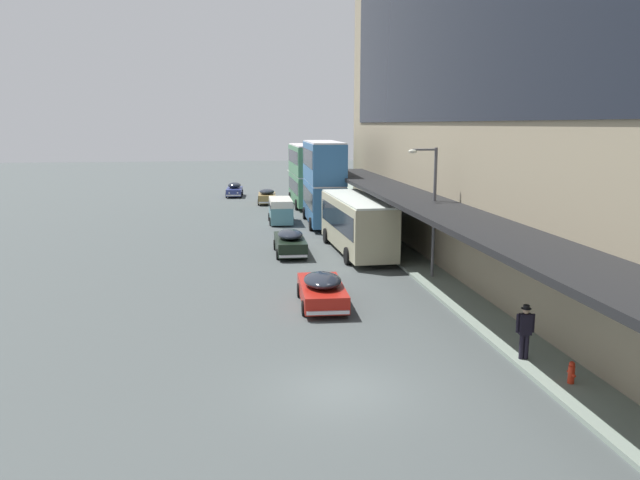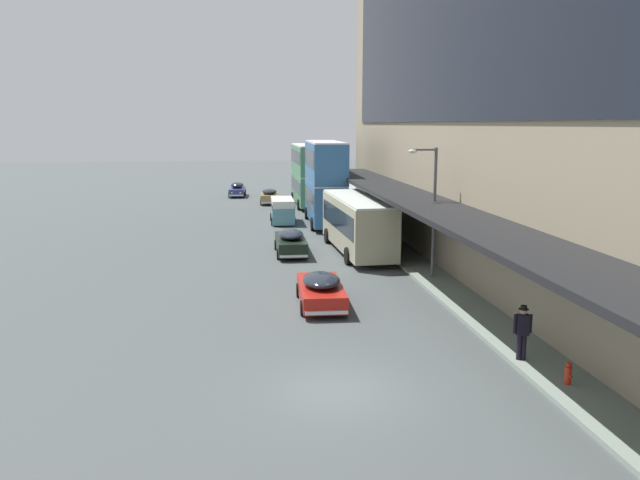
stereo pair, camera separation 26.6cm
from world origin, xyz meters
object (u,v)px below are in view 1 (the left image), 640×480
fire_hydrant (571,372)px  transit_bus_kerbside_far (356,221)px  transit_bus_kerbside_front (306,173)px  sedan_second_near (322,289)px  sedan_second_mid (234,190)px  transit_bus_kerbside_rear (323,180)px  pedestrian_at_kerb (525,329)px  street_lamp (431,202)px  sedan_lead_near (267,196)px  vw_van (281,209)px  sedan_trailing_mid (290,242)px

fire_hydrant → transit_bus_kerbside_far: bearing=97.0°
transit_bus_kerbside_far → fire_hydrant: size_ratio=14.73×
transit_bus_kerbside_front → fire_hydrant: 43.82m
transit_bus_kerbside_front → sedan_second_near: size_ratio=2.01×
sedan_second_mid → sedan_second_near: size_ratio=0.91×
transit_bus_kerbside_rear → transit_bus_kerbside_far: size_ratio=0.89×
transit_bus_kerbside_rear → sedan_second_near: transit_bus_kerbside_rear is taller
fire_hydrant → pedestrian_at_kerb: bearing=103.8°
pedestrian_at_kerb → fire_hydrant: size_ratio=2.65×
sedan_second_mid → fire_hydrant: size_ratio=6.29×
street_lamp → fire_hydrant: bearing=-89.4°
sedan_second_near → pedestrian_at_kerb: (5.72, -7.57, 0.45)m
sedan_second_mid → pedestrian_at_kerb: 51.33m
sedan_second_near → street_lamp: (6.10, 3.94, 3.26)m
sedan_second_mid → fire_hydrant: bearing=-79.3°
street_lamp → pedestrian_at_kerb: bearing=-91.9°
transit_bus_kerbside_rear → sedan_lead_near: 14.55m
transit_bus_kerbside_far → vw_van: transit_bus_kerbside_far is taller
sedan_trailing_mid → pedestrian_at_kerb: size_ratio=2.67×
sedan_second_near → sedan_lead_near: size_ratio=1.12×
sedan_trailing_mid → pedestrian_at_kerb: 19.68m
sedan_second_mid → pedestrian_at_kerb: bearing=-79.4°
sedan_second_mid → street_lamp: street_lamp is taller
transit_bus_kerbside_rear → sedan_trailing_mid: 12.04m
sedan_second_mid → sedan_lead_near: 7.56m
sedan_second_mid → vw_van: vw_van is taller
street_lamp → transit_bus_kerbside_far: bearing=108.6°
transit_bus_kerbside_rear → transit_bus_kerbside_front: bearing=90.3°
fire_hydrant → vw_van: bearing=100.7°
sedan_trailing_mid → transit_bus_kerbside_rear: bearing=71.8°
transit_bus_kerbside_rear → sedan_second_near: bearing=-98.3°
street_lamp → transit_bus_kerbside_rear: bearing=98.8°
transit_bus_kerbside_far → sedan_lead_near: bearing=99.5°
sedan_trailing_mid → pedestrian_at_kerb: bearing=-71.9°
sedan_lead_near → fire_hydrant: bearing=-81.6°
sedan_trailing_mid → sedan_second_near: (0.41, -11.14, -0.03)m
transit_bus_kerbside_far → sedan_lead_near: (-4.18, 24.99, -1.22)m
sedan_lead_near → vw_van: size_ratio=0.94×
transit_bus_kerbside_rear → fire_hydrant: bearing=-84.7°
transit_bus_kerbside_front → pedestrian_at_kerb: 41.67m
sedan_lead_near → vw_van: (0.44, -12.38, 0.35)m
sedan_second_mid → sedan_lead_near: (3.21, -6.84, -0.01)m
transit_bus_kerbside_rear → vw_van: bearing=156.9°
sedan_second_near → transit_bus_kerbside_front: bearing=84.6°
sedan_second_near → fire_hydrant: sedan_second_near is taller
transit_bus_kerbside_far → street_lamp: bearing=-71.4°
transit_bus_kerbside_far → street_lamp: street_lamp is taller
pedestrian_at_kerb → transit_bus_kerbside_far: bearing=96.2°
sedan_second_mid → transit_bus_kerbside_far: bearing=-76.9°
sedan_second_near → fire_hydrant: bearing=-57.2°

